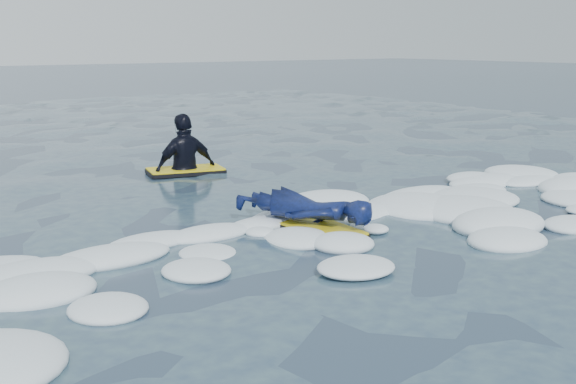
{
  "coord_description": "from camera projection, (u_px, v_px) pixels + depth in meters",
  "views": [
    {
      "loc": [
        -3.86,
        -5.15,
        2.12
      ],
      "look_at": [
        1.03,
        1.6,
        0.37
      ],
      "focal_mm": 45.0,
      "sensor_mm": 36.0,
      "label": 1
    }
  ],
  "objects": [
    {
      "name": "foam_band",
      "position": [
        240.0,
        247.0,
        7.55
      ],
      "size": [
        12.0,
        3.1,
        0.3
      ],
      "primitive_type": null,
      "color": "white",
      "rests_on": "ground"
    },
    {
      "name": "ground",
      "position": [
        299.0,
        273.0,
        6.73
      ],
      "size": [
        120.0,
        120.0,
        0.0
      ],
      "primitive_type": "plane",
      "color": "#172938",
      "rests_on": "ground"
    },
    {
      "name": "waiting_rider_unit",
      "position": [
        186.0,
        170.0,
        11.72
      ],
      "size": [
        1.35,
        0.95,
        1.83
      ],
      "rotation": [
        0.0,
        0.0,
        -0.25
      ],
      "color": "black",
      "rests_on": "ground"
    },
    {
      "name": "prone_woman_unit",
      "position": [
        307.0,
        210.0,
        8.23
      ],
      "size": [
        1.18,
        1.78,
        0.44
      ],
      "rotation": [
        0.0,
        0.0,
        1.51
      ],
      "color": "black",
      "rests_on": "ground"
    }
  ]
}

